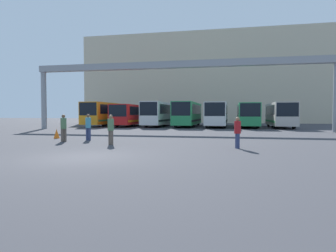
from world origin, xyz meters
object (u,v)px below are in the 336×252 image
at_px(bus_slot_3, 188,113).
at_px(pedestrian_mid_right, 111,129).
at_px(pedestrian_far_center, 88,126).
at_px(pedestrian_near_left, 238,132).
at_px(bus_slot_6, 280,114).
at_px(traffic_cone, 57,134).
at_px(pedestrian_near_right, 64,127).
at_px(bus_slot_1, 133,114).
at_px(bus_slot_0, 106,113).
at_px(bus_slot_5, 248,114).
at_px(bus_slot_2, 160,113).
at_px(bus_slot_4, 217,113).

bearing_deg(bus_slot_3, pedestrian_mid_right, -91.88).
distance_m(pedestrian_far_center, pedestrian_near_left, 10.00).
bearing_deg(bus_slot_6, traffic_cone, -131.43).
distance_m(bus_slot_3, pedestrian_near_right, 24.26).
xyz_separation_m(bus_slot_1, pedestrian_near_left, (14.14, -25.50, -0.88)).
distance_m(bus_slot_1, pedestrian_near_left, 29.18).
bearing_deg(pedestrian_near_left, pedestrian_far_center, -125.64).
relative_size(bus_slot_0, pedestrian_far_center, 6.44).
distance_m(bus_slot_5, bus_slot_6, 4.02).
height_order(bus_slot_0, bus_slot_3, bus_slot_0).
height_order(bus_slot_6, pedestrian_near_left, bus_slot_6).
bearing_deg(pedestrian_far_center, pedestrian_near_left, 173.83).
bearing_deg(bus_slot_6, bus_slot_5, 171.01).
height_order(bus_slot_5, traffic_cone, bus_slot_5).
height_order(bus_slot_5, bus_slot_6, bus_slot_6).
height_order(bus_slot_0, bus_slot_6, bus_slot_0).
xyz_separation_m(bus_slot_3, traffic_cone, (-6.37, -21.60, -1.55)).
bearing_deg(bus_slot_1, bus_slot_6, -3.14).
xyz_separation_m(pedestrian_far_center, pedestrian_near_right, (-1.04, -1.27, -0.01)).
relative_size(bus_slot_0, bus_slot_6, 1.11).
height_order(bus_slot_0, pedestrian_mid_right, bus_slot_0).
relative_size(bus_slot_2, pedestrian_near_right, 7.12).
bearing_deg(traffic_cone, bus_slot_5, 56.16).
bearing_deg(pedestrian_far_center, pedestrian_near_right, 60.52).
bearing_deg(bus_slot_4, traffic_cone, -115.44).
xyz_separation_m(bus_slot_1, bus_slot_2, (3.97, -0.03, 0.18)).
height_order(bus_slot_1, pedestrian_far_center, bus_slot_1).
bearing_deg(bus_slot_5, pedestrian_near_right, -117.75).
xyz_separation_m(pedestrian_near_right, pedestrian_near_left, (10.66, -1.47, -0.06)).
distance_m(bus_slot_0, bus_slot_2, 7.96).
xyz_separation_m(pedestrian_far_center, traffic_cone, (-2.95, 0.95, -0.59)).
bearing_deg(pedestrian_far_center, bus_slot_4, -98.29).
xyz_separation_m(bus_slot_5, pedestrian_near_right, (-12.40, -23.57, -0.86)).
distance_m(pedestrian_near_left, traffic_cone, 13.11).
relative_size(bus_slot_3, bus_slot_6, 1.17).
height_order(bus_slot_3, pedestrian_far_center, bus_slot_3).
relative_size(bus_slot_3, pedestrian_near_right, 6.91).
distance_m(pedestrian_far_center, traffic_cone, 3.15).
distance_m(bus_slot_4, pedestrian_near_left, 25.55).
bearing_deg(bus_slot_3, bus_slot_6, -4.22).
distance_m(bus_slot_3, bus_slot_5, 7.95).
distance_m(bus_slot_0, bus_slot_5, 19.86).
bearing_deg(traffic_cone, pedestrian_near_left, -16.38).
bearing_deg(pedestrian_far_center, pedestrian_mid_right, 147.26).
relative_size(bus_slot_5, pedestrian_near_left, 7.11).
xyz_separation_m(bus_slot_0, bus_slot_2, (7.94, 0.52, 0.00)).
distance_m(bus_slot_1, pedestrian_mid_right, 26.14).
xyz_separation_m(bus_slot_0, pedestrian_near_right, (7.46, -23.49, -0.99)).
bearing_deg(bus_slot_1, pedestrian_far_center, -78.75).
distance_m(bus_slot_4, pedestrian_near_right, 25.42).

